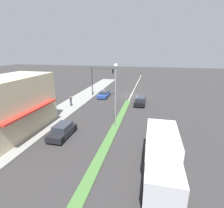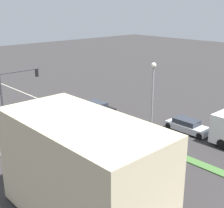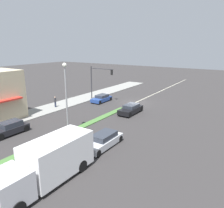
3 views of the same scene
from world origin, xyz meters
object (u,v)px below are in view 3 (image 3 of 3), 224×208
(coupe_blue, at_px, (102,98))
(sedan_silver, at_px, (103,140))
(delivery_truck, at_px, (48,162))
(traffic_signal_main, at_px, (98,78))
(street_lamp, at_px, (66,90))
(sedan_dark, at_px, (10,128))
(warning_aframe_sign, at_px, (107,95))
(suv_black, at_px, (131,109))
(pedestrian, at_px, (55,102))

(coupe_blue, distance_m, sedan_silver, 16.80)
(delivery_truck, bearing_deg, traffic_signal_main, -61.52)
(street_lamp, height_order, sedan_silver, street_lamp)
(sedan_dark, distance_m, sedan_silver, 10.45)
(warning_aframe_sign, xyz_separation_m, sedan_dark, (-0.91, 19.32, 0.23))
(warning_aframe_sign, relative_size, suv_black, 0.20)
(delivery_truck, xyz_separation_m, coupe_blue, (10.00, -19.92, -0.89))
(delivery_truck, relative_size, coupe_blue, 1.95)
(street_lamp, distance_m, delivery_truck, 9.17)
(street_lamp, xyz_separation_m, sedan_dark, (5.00, 3.53, -4.12))
(sedan_dark, bearing_deg, delivery_truck, 161.20)
(pedestrian, relative_size, suv_black, 0.38)
(warning_aframe_sign, height_order, sedan_dark, sedan_dark)
(warning_aframe_sign, height_order, suv_black, suv_black)
(traffic_signal_main, bearing_deg, suv_black, 156.38)
(pedestrian, bearing_deg, street_lamp, 144.51)
(pedestrian, distance_m, sedan_silver, 15.22)
(delivery_truck, xyz_separation_m, suv_black, (2.80, -16.87, -0.84))
(pedestrian, bearing_deg, warning_aframe_sign, -106.01)
(delivery_truck, distance_m, suv_black, 17.12)
(traffic_signal_main, relative_size, warning_aframe_sign, 6.69)
(sedan_dark, bearing_deg, street_lamp, -144.78)
(street_lamp, distance_m, warning_aframe_sign, 17.41)
(street_lamp, bearing_deg, coupe_blue, -68.95)
(street_lamp, xyz_separation_m, warning_aframe_sign, (5.91, -15.79, -4.35))
(sedan_silver, bearing_deg, sedan_dark, 16.81)
(warning_aframe_sign, bearing_deg, delivery_truck, 115.65)
(delivery_truck, relative_size, suv_black, 1.75)
(street_lamp, bearing_deg, warning_aframe_sign, -69.47)
(warning_aframe_sign, bearing_deg, pedestrian, 73.99)
(street_lamp, height_order, coupe_blue, street_lamp)
(pedestrian, bearing_deg, coupe_blue, -118.31)
(traffic_signal_main, relative_size, coupe_blue, 1.45)
(suv_black, bearing_deg, street_lamp, 77.51)
(traffic_signal_main, distance_m, coupe_blue, 3.56)
(traffic_signal_main, relative_size, sedan_silver, 1.26)
(coupe_blue, xyz_separation_m, sedan_dark, (0.00, 16.52, 0.08))
(traffic_signal_main, xyz_separation_m, delivery_truck, (-11.12, 20.51, -2.43))
(sedan_dark, height_order, sedan_silver, sedan_dark)
(coupe_blue, height_order, sedan_dark, sedan_dark)
(traffic_signal_main, xyz_separation_m, coupe_blue, (-1.12, 0.58, -3.33))
(coupe_blue, bearing_deg, street_lamp, 111.05)
(warning_aframe_sign, xyz_separation_m, sedan_silver, (-10.91, 16.30, 0.19))
(suv_black, height_order, sedan_dark, sedan_dark)
(pedestrian, height_order, suv_black, pedestrian)
(pedestrian, relative_size, warning_aframe_sign, 1.92)
(warning_aframe_sign, bearing_deg, traffic_signal_main, 84.52)
(coupe_blue, relative_size, suv_black, 0.90)
(warning_aframe_sign, height_order, coupe_blue, coupe_blue)
(warning_aframe_sign, distance_m, coupe_blue, 2.95)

